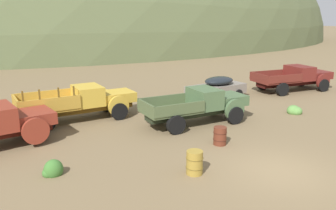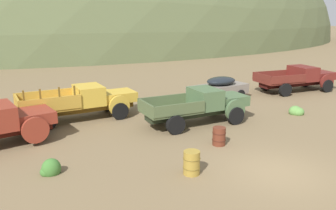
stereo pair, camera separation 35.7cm
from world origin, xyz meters
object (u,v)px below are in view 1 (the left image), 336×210
(car_primer_gray, at_px, (215,88))
(oil_drum_spare, at_px, (195,162))
(oil_drum_foreground, at_px, (220,136))
(truck_oxblood, at_px, (298,78))
(truck_weathered_green, at_px, (203,105))
(truck_faded_yellow, at_px, (86,102))

(car_primer_gray, relative_size, oil_drum_spare, 5.15)
(oil_drum_foreground, bearing_deg, truck_oxblood, 24.74)
(car_primer_gray, bearing_deg, truck_weathered_green, 41.06)
(truck_faded_yellow, height_order, truck_oxblood, truck_faded_yellow)
(truck_weathered_green, bearing_deg, truck_oxblood, 18.30)
(truck_weathered_green, distance_m, oil_drum_spare, 6.50)
(truck_oxblood, relative_size, oil_drum_foreground, 7.96)
(truck_faded_yellow, height_order, truck_weathered_green, truck_faded_yellow)
(car_primer_gray, height_order, oil_drum_spare, car_primer_gray)
(truck_oxblood, distance_m, oil_drum_spare, 17.38)
(truck_faded_yellow, distance_m, oil_drum_spare, 8.99)
(car_primer_gray, relative_size, truck_oxblood, 0.70)
(truck_weathered_green, xyz_separation_m, car_primer_gray, (3.95, 3.82, -0.17))
(truck_faded_yellow, distance_m, truck_weathered_green, 6.51)
(truck_faded_yellow, bearing_deg, car_primer_gray, 1.27)
(oil_drum_spare, bearing_deg, car_primer_gray, 47.10)
(truck_faded_yellow, distance_m, car_primer_gray, 9.10)
(truck_faded_yellow, height_order, oil_drum_spare, truck_faded_yellow)
(truck_faded_yellow, relative_size, truck_weathered_green, 1.08)
(car_primer_gray, height_order, oil_drum_foreground, car_primer_gray)
(truck_faded_yellow, bearing_deg, truck_weathered_green, -35.45)
(car_primer_gray, bearing_deg, truck_oxblood, 169.08)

